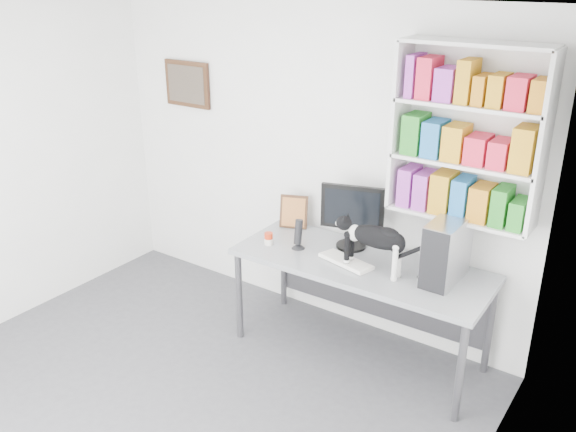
{
  "coord_description": "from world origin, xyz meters",
  "views": [
    {
      "loc": [
        2.69,
        -2.17,
        2.9
      ],
      "look_at": [
        0.14,
        1.53,
        1.06
      ],
      "focal_mm": 38.0,
      "sensor_mm": 36.0,
      "label": 1
    }
  ],
  "objects_px": {
    "bookshelf": "(467,134)",
    "keyboard": "(346,261)",
    "monitor": "(352,216)",
    "pc_tower": "(447,250)",
    "speaker": "(298,234)",
    "leaning_print": "(294,211)",
    "cat": "(375,249)",
    "desk": "(359,309)",
    "soup_can": "(269,239)"
  },
  "relations": [
    {
      "from": "soup_can",
      "to": "keyboard",
      "type": "bearing_deg",
      "value": 5.27
    },
    {
      "from": "desk",
      "to": "bookshelf",
      "type": "bearing_deg",
      "value": 23.7
    },
    {
      "from": "soup_can",
      "to": "monitor",
      "type": "bearing_deg",
      "value": 30.5
    },
    {
      "from": "bookshelf",
      "to": "speaker",
      "type": "xyz_separation_m",
      "value": [
        -1.14,
        -0.35,
        -0.9
      ]
    },
    {
      "from": "leaning_print",
      "to": "cat",
      "type": "height_order",
      "value": "cat"
    },
    {
      "from": "monitor",
      "to": "pc_tower",
      "type": "distance_m",
      "value": 0.82
    },
    {
      "from": "monitor",
      "to": "keyboard",
      "type": "height_order",
      "value": "monitor"
    },
    {
      "from": "keyboard",
      "to": "speaker",
      "type": "relative_size",
      "value": 1.71
    },
    {
      "from": "soup_can",
      "to": "bookshelf",
      "type": "bearing_deg",
      "value": 17.24
    },
    {
      "from": "speaker",
      "to": "cat",
      "type": "relative_size",
      "value": 0.41
    },
    {
      "from": "bookshelf",
      "to": "monitor",
      "type": "height_order",
      "value": "bookshelf"
    },
    {
      "from": "bookshelf",
      "to": "speaker",
      "type": "height_order",
      "value": "bookshelf"
    },
    {
      "from": "speaker",
      "to": "soup_can",
      "type": "xyz_separation_m",
      "value": [
        -0.24,
        -0.08,
        -0.08
      ]
    },
    {
      "from": "bookshelf",
      "to": "pc_tower",
      "type": "distance_m",
      "value": 0.82
    },
    {
      "from": "monitor",
      "to": "leaning_print",
      "type": "xyz_separation_m",
      "value": [
        -0.6,
        0.07,
        -0.12
      ]
    },
    {
      "from": "desk",
      "to": "keyboard",
      "type": "xyz_separation_m",
      "value": [
        -0.08,
        -0.08,
        0.43
      ]
    },
    {
      "from": "speaker",
      "to": "keyboard",
      "type": "bearing_deg",
      "value": -3.68
    },
    {
      "from": "pc_tower",
      "to": "cat",
      "type": "height_order",
      "value": "pc_tower"
    },
    {
      "from": "bookshelf",
      "to": "keyboard",
      "type": "bearing_deg",
      "value": -152.33
    },
    {
      "from": "keyboard",
      "to": "leaning_print",
      "type": "relative_size",
      "value": 1.46
    },
    {
      "from": "keyboard",
      "to": "pc_tower",
      "type": "bearing_deg",
      "value": 26.87
    },
    {
      "from": "keyboard",
      "to": "cat",
      "type": "bearing_deg",
      "value": 9.79
    },
    {
      "from": "keyboard",
      "to": "speaker",
      "type": "height_order",
      "value": "speaker"
    },
    {
      "from": "desk",
      "to": "keyboard",
      "type": "distance_m",
      "value": 0.44
    },
    {
      "from": "desk",
      "to": "keyboard",
      "type": "bearing_deg",
      "value": -136.17
    },
    {
      "from": "monitor",
      "to": "soup_can",
      "type": "xyz_separation_m",
      "value": [
        -0.57,
        -0.34,
        -0.22
      ]
    },
    {
      "from": "bookshelf",
      "to": "speaker",
      "type": "bearing_deg",
      "value": -162.86
    },
    {
      "from": "pc_tower",
      "to": "cat",
      "type": "xyz_separation_m",
      "value": [
        -0.47,
        -0.19,
        -0.04
      ]
    },
    {
      "from": "cat",
      "to": "soup_can",
      "type": "bearing_deg",
      "value": -178.33
    },
    {
      "from": "keyboard",
      "to": "cat",
      "type": "distance_m",
      "value": 0.3
    },
    {
      "from": "monitor",
      "to": "bookshelf",
      "type": "bearing_deg",
      "value": -10.46
    },
    {
      "from": "speaker",
      "to": "cat",
      "type": "height_order",
      "value": "cat"
    },
    {
      "from": "desk",
      "to": "speaker",
      "type": "xyz_separation_m",
      "value": [
        -0.53,
        -0.07,
        0.54
      ]
    },
    {
      "from": "desk",
      "to": "speaker",
      "type": "height_order",
      "value": "speaker"
    },
    {
      "from": "bookshelf",
      "to": "soup_can",
      "type": "relative_size",
      "value": 12.22
    },
    {
      "from": "leaning_print",
      "to": "desk",
      "type": "bearing_deg",
      "value": -39.91
    },
    {
      "from": "desk",
      "to": "monitor",
      "type": "height_order",
      "value": "monitor"
    },
    {
      "from": "bookshelf",
      "to": "speaker",
      "type": "distance_m",
      "value": 1.49
    },
    {
      "from": "bookshelf",
      "to": "desk",
      "type": "height_order",
      "value": "bookshelf"
    },
    {
      "from": "keyboard",
      "to": "speaker",
      "type": "distance_m",
      "value": 0.46
    },
    {
      "from": "keyboard",
      "to": "desk",
      "type": "bearing_deg",
      "value": 58.06
    },
    {
      "from": "keyboard",
      "to": "speaker",
      "type": "xyz_separation_m",
      "value": [
        -0.44,
        0.01,
        0.11
      ]
    },
    {
      "from": "keyboard",
      "to": "speaker",
      "type": "bearing_deg",
      "value": -168.46
    },
    {
      "from": "desk",
      "to": "leaning_print",
      "type": "bearing_deg",
      "value": 160.77
    },
    {
      "from": "monitor",
      "to": "speaker",
      "type": "relative_size",
      "value": 2.11
    },
    {
      "from": "monitor",
      "to": "leaning_print",
      "type": "bearing_deg",
      "value": 156.32
    },
    {
      "from": "pc_tower",
      "to": "leaning_print",
      "type": "relative_size",
      "value": 1.56
    },
    {
      "from": "keyboard",
      "to": "bookshelf",
      "type": "bearing_deg",
      "value": 40.88
    },
    {
      "from": "bookshelf",
      "to": "keyboard",
      "type": "height_order",
      "value": "bookshelf"
    },
    {
      "from": "monitor",
      "to": "leaning_print",
      "type": "distance_m",
      "value": 0.62
    }
  ]
}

